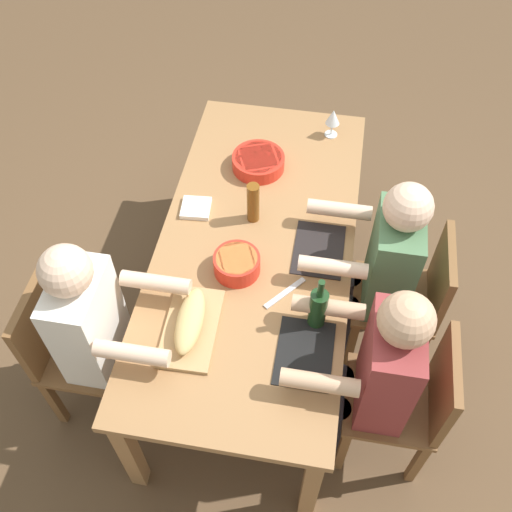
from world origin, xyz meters
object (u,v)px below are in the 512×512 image
(chair_near_left, at_px, (411,399))
(serving_bowl_greens, at_px, (258,161))
(diner_near_left, at_px, (376,370))
(diner_far_left, at_px, (98,327))
(napkin_stack, at_px, (196,208))
(serving_bowl_fruit, at_px, (237,263))
(wine_glass, at_px, (333,118))
(cutting_board, at_px, (191,328))
(beer_bottle, at_px, (253,203))
(bread_loaf, at_px, (190,321))
(chair_far_left, at_px, (70,345))
(diner_near_center, at_px, (382,264))
(wine_bottle, at_px, (318,308))
(chair_near_center, at_px, (412,295))
(dining_table, at_px, (256,252))

(chair_near_left, relative_size, serving_bowl_greens, 3.13)
(diner_near_left, distance_m, diner_far_left, 1.19)
(diner_far_left, distance_m, napkin_stack, 0.75)
(serving_bowl_fruit, xyz_separation_m, wine_glass, (1.00, -0.33, 0.06))
(cutting_board, distance_m, beer_bottle, 0.68)
(bread_loaf, bearing_deg, chair_far_left, 93.35)
(diner_near_center, height_order, diner_far_left, same)
(diner_far_left, bearing_deg, serving_bowl_fruit, -55.53)
(chair_near_left, relative_size, wine_bottle, 2.93)
(chair_near_center, xyz_separation_m, chair_far_left, (-0.55, 1.55, 0.00))
(chair_near_left, relative_size, serving_bowl_fruit, 4.05)
(diner_near_center, distance_m, chair_near_left, 0.62)
(chair_far_left, xyz_separation_m, wine_glass, (1.37, -1.05, 0.37))
(wine_glass, bearing_deg, chair_near_left, -159.87)
(diner_near_center, bearing_deg, chair_far_left, 111.80)
(dining_table, height_order, beer_bottle, beer_bottle)
(dining_table, relative_size, wine_bottle, 6.88)
(chair_near_center, distance_m, beer_bottle, 0.91)
(diner_near_left, bearing_deg, chair_far_left, 90.00)
(diner_far_left, height_order, bread_loaf, diner_far_left)
(wine_bottle, bearing_deg, cutting_board, 103.67)
(chair_near_center, distance_m, diner_near_center, 0.28)
(chair_near_center, distance_m, cutting_board, 1.13)
(chair_near_left, bearing_deg, napkin_stack, 57.63)
(chair_far_left, height_order, napkin_stack, chair_far_left)
(chair_near_center, distance_m, wine_bottle, 0.70)
(serving_bowl_fruit, bearing_deg, diner_near_center, -74.57)
(cutting_board, relative_size, wine_bottle, 1.38)
(dining_table, distance_m, napkin_stack, 0.37)
(chair_far_left, bearing_deg, bread_loaf, -86.65)
(wine_glass, bearing_deg, napkin_stack, 137.95)
(bread_loaf, bearing_deg, diner_near_center, -56.67)
(wine_bottle, relative_size, beer_bottle, 1.32)
(serving_bowl_fruit, bearing_deg, napkin_stack, 39.17)
(dining_table, relative_size, diner_near_left, 1.66)
(chair_far_left, distance_m, serving_bowl_greens, 1.30)
(cutting_board, bearing_deg, diner_near_left, -92.53)
(serving_bowl_greens, distance_m, bread_loaf, 1.02)
(dining_table, distance_m, serving_bowl_greens, 0.52)
(dining_table, relative_size, wine_glass, 12.02)
(cutting_board, relative_size, napkin_stack, 2.86)
(serving_bowl_fruit, bearing_deg, chair_far_left, 117.10)
(diner_far_left, bearing_deg, chair_far_left, 90.00)
(diner_near_center, bearing_deg, serving_bowl_greens, 53.35)
(dining_table, relative_size, diner_near_center, 1.66)
(beer_bottle, distance_m, napkin_stack, 0.30)
(chair_near_left, bearing_deg, cutting_board, 87.95)
(serving_bowl_greens, height_order, beer_bottle, beer_bottle)
(chair_near_left, bearing_deg, chair_near_center, 0.00)
(chair_near_center, bearing_deg, bread_loaf, 118.04)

